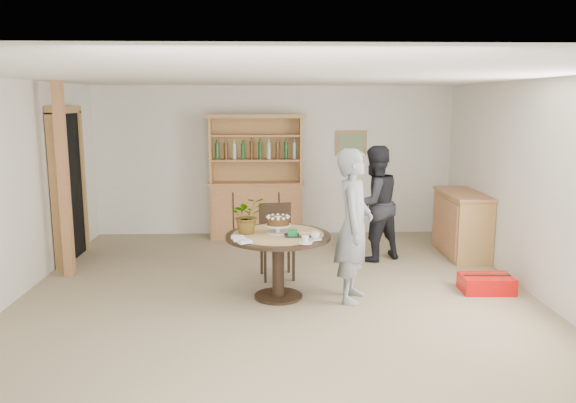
# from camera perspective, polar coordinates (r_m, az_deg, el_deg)

# --- Properties ---
(ground) EXTENTS (7.00, 7.00, 0.00)m
(ground) POSITION_cam_1_polar(r_m,az_deg,el_deg) (6.36, -1.03, -10.54)
(ground) COLOR tan
(ground) RESTS_ON ground
(room_shell) EXTENTS (6.04, 7.04, 2.52)m
(room_shell) POSITION_cam_1_polar(r_m,az_deg,el_deg) (5.98, -1.06, 5.28)
(room_shell) COLOR white
(room_shell) RESTS_ON ground
(doorway) EXTENTS (0.13, 1.10, 2.18)m
(doorway) POSITION_cam_1_polar(r_m,az_deg,el_deg) (8.52, -21.46, 1.76)
(doorway) COLOR black
(doorway) RESTS_ON ground
(pine_post) EXTENTS (0.12, 0.12, 2.50)m
(pine_post) POSITION_cam_1_polar(r_m,az_deg,el_deg) (7.67, -21.83, 1.96)
(pine_post) COLOR tan
(pine_post) RESTS_ON ground
(hutch) EXTENTS (1.62, 0.54, 2.04)m
(hutch) POSITION_cam_1_polar(r_m,az_deg,el_deg) (9.32, -3.23, 0.53)
(hutch) COLOR tan
(hutch) RESTS_ON ground
(sideboard) EXTENTS (0.54, 1.26, 0.94)m
(sideboard) POSITION_cam_1_polar(r_m,az_deg,el_deg) (8.62, 17.26, -2.18)
(sideboard) COLOR tan
(sideboard) RESTS_ON ground
(dining_table) EXTENTS (1.20, 1.20, 0.76)m
(dining_table) POSITION_cam_1_polar(r_m,az_deg,el_deg) (6.44, -1.01, -4.64)
(dining_table) COLOR black
(dining_table) RESTS_ON ground
(dining_chair) EXTENTS (0.47, 0.47, 0.95)m
(dining_chair) POSITION_cam_1_polar(r_m,az_deg,el_deg) (7.26, -1.20, -3.49)
(dining_chair) COLOR black
(dining_chair) RESTS_ON ground
(birthday_cake) EXTENTS (0.30, 0.30, 0.20)m
(birthday_cake) POSITION_cam_1_polar(r_m,az_deg,el_deg) (6.42, -1.02, -2.12)
(birthday_cake) COLOR white
(birthday_cake) RESTS_ON dining_table
(flower_vase) EXTENTS (0.47, 0.44, 0.42)m
(flower_vase) POSITION_cam_1_polar(r_m,az_deg,el_deg) (6.41, -4.16, -1.38)
(flower_vase) COLOR #3F7233
(flower_vase) RESTS_ON dining_table
(gift_tray) EXTENTS (0.30, 0.20, 0.08)m
(gift_tray) POSITION_cam_1_polar(r_m,az_deg,el_deg) (6.28, 0.97, -3.31)
(gift_tray) COLOR black
(gift_tray) RESTS_ON dining_table
(coffee_cup_a) EXTENTS (0.15, 0.15, 0.09)m
(coffee_cup_a) POSITION_cam_1_polar(r_m,az_deg,el_deg) (6.14, 2.78, -3.52)
(coffee_cup_a) COLOR silver
(coffee_cup_a) RESTS_ON dining_table
(coffee_cup_b) EXTENTS (0.15, 0.15, 0.08)m
(coffee_cup_b) POSITION_cam_1_polar(r_m,az_deg,el_deg) (5.97, 1.76, -3.96)
(coffee_cup_b) COLOR silver
(coffee_cup_b) RESTS_ON dining_table
(napkins) EXTENTS (0.24, 0.33, 0.03)m
(napkins) POSITION_cam_1_polar(r_m,az_deg,el_deg) (6.10, -4.82, -3.86)
(napkins) COLOR white
(napkins) RESTS_ON dining_table
(teen_boy) EXTENTS (0.57, 0.72, 1.74)m
(teen_boy) POSITION_cam_1_polar(r_m,az_deg,el_deg) (6.35, 6.70, -2.46)
(teen_boy) COLOR gray
(teen_boy) RESTS_ON ground
(adult_person) EXTENTS (0.99, 0.92, 1.64)m
(adult_person) POSITION_cam_1_polar(r_m,az_deg,el_deg) (8.04, 8.75, -0.19)
(adult_person) COLOR black
(adult_person) RESTS_ON ground
(red_suitcase) EXTENTS (0.61, 0.42, 0.21)m
(red_suitcase) POSITION_cam_1_polar(r_m,az_deg,el_deg) (7.17, 19.50, -7.86)
(red_suitcase) COLOR red
(red_suitcase) RESTS_ON ground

